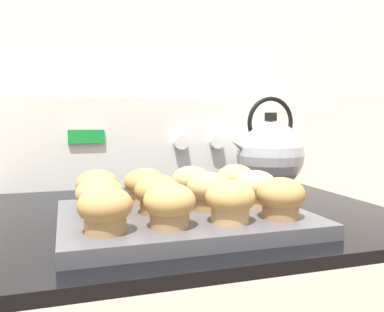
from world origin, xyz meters
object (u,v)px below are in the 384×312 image
Objects in this scene: muffin_r1_c0 at (100,197)px; muffin_r1_c1 at (157,194)px; muffin_r2_c1 at (145,185)px; tea_kettle at (270,153)px; muffin_r0_c3 at (281,197)px; muffin_r2_c0 at (97,187)px; muffin_r2_c3 at (236,180)px; muffin_pan at (183,218)px; muffin_r1_c2 at (209,190)px; muffin_r1_c3 at (255,188)px; muffin_r0_c2 at (230,201)px; muffin_r2_c2 at (191,182)px; muffin_r0_c0 at (105,209)px; muffin_r0_c1 at (170,205)px.

muffin_r1_c0 and muffin_r1_c1 have the same top height.
tea_kettle reaches higher than muffin_r2_c1.
muffin_r1_c0 is at bearing 161.63° from muffin_r0_c3.
muffin_r2_c0 is 0.33× the size of tea_kettle.
muffin_pan is at bearing -146.19° from muffin_r2_c3.
muffin_r0_c3 is 1.00× the size of muffin_r1_c0.
muffin_r2_c1 is at bearing 137.27° from muffin_r1_c2.
muffin_r2_c0 is at bearing 145.30° from muffin_pan.
muffin_r2_c3 is at bearing 18.40° from muffin_r1_c0.
muffin_r2_c0 is (-0.25, 0.09, 0.00)m from muffin_r1_c3.
muffin_r0_c2 is 1.00× the size of muffin_r2_c2.
muffin_r1_c0 and muffin_r2_c0 have the same top height.
muffin_r0_c3 is 1.00× the size of muffin_r1_c2.
muffin_r0_c0 is 0.17m from muffin_r2_c0.
muffin_r0_c1 is 1.00× the size of muffin_r2_c1.
muffin_r1_c2 is (-0.00, 0.09, 0.00)m from muffin_r0_c2.
muffin_r2_c1 is at bearing -179.23° from muffin_r2_c3.
muffin_r2_c2 is at bearing 92.11° from muffin_r1_c2.
muffin_r1_c0 is at bearing -179.56° from muffin_r1_c2.
tea_kettle reaches higher than muffin_pan.
muffin_r0_c0 is at bearing -116.78° from muffin_r2_c1.
muffin_r2_c2 is 0.31m from tea_kettle.
muffin_r0_c1 is 0.17m from muffin_r2_c1.
tea_kettle reaches higher than muffin_r0_c1.
muffin_r2_c2 is at bearing 134.28° from muffin_r1_c3.
muffin_r1_c0 is (0.00, 0.09, 0.00)m from muffin_r0_c0.
muffin_r2_c0 is at bearing 145.74° from muffin_r0_c3.
muffin_r0_c0 is 0.18m from muffin_r0_c2.
muffin_r0_c1 is at bearing -153.77° from muffin_r1_c3.
muffin_r0_c2 is 0.19m from muffin_r2_c3.
muffin_r0_c3 is 0.31m from muffin_r2_c0.
muffin_r1_c0 is 0.09m from muffin_r2_c0.
muffin_r2_c2 is 1.00× the size of muffin_r2_c3.
muffin_r2_c2 is at bearing 63.83° from muffin_r0_c1.
muffin_pan is 5.31× the size of muffin_r1_c3.
tea_kettle is (0.42, 0.26, 0.03)m from muffin_r1_c0.
muffin_r1_c1 reaches higher than muffin_pan.
muffin_r0_c3 is at bearing 0.01° from muffin_r0_c0.
muffin_r0_c0 is 0.12m from muffin_r1_c1.
muffin_r0_c0 and muffin_r2_c0 have the same top height.
muffin_r0_c3 is at bearing -44.49° from muffin_r2_c1.
muffin_r2_c2 is at bearing 91.45° from muffin_r0_c2.
muffin_r2_c2 is at bearing -145.85° from tea_kettle.
muffin_r1_c3 is (0.26, 0.09, 0.00)m from muffin_r0_c0.
muffin_pan is 0.40m from tea_kettle.
muffin_r0_c2 is 1.00× the size of muffin_r1_c1.
muffin_r1_c2 is (0.09, 0.09, 0.00)m from muffin_r0_c1.
muffin_r0_c2 is at bearing -45.14° from muffin_r2_c0.
muffin_pan is 0.14m from muffin_r1_c0.
muffin_r1_c3 is (0.17, 0.00, 0.00)m from muffin_r1_c1.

